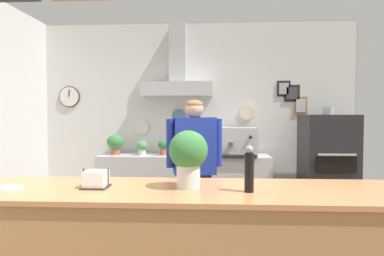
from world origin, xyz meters
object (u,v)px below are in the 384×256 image
object	(u,v)px
potted_sage	(163,146)
potted_thyme	(201,147)
espresso_machine	(238,142)
condiment_plate	(9,188)
potted_basil	(115,143)
potted_oregano	(142,147)
napkin_holder	(96,180)
pepper_grinder	(249,169)
shop_worker	(194,174)
pizza_oven	(327,170)
basil_vase	(188,156)

from	to	relation	value
potted_sage	potted_thyme	bearing A→B (deg)	-0.19
espresso_machine	condiment_plate	distance (m)	3.11
espresso_machine	potted_basil	distance (m)	1.74
potted_oregano	potted_thyme	size ratio (longest dim) A/B	0.94
potted_oregano	napkin_holder	xyz separation A→B (m)	(0.23, -2.57, 0.04)
potted_basil	potted_oregano	distance (m)	0.40
pepper_grinder	potted_thyme	bearing A→B (deg)	97.78
espresso_machine	potted_thyme	xyz separation A→B (m)	(-0.51, -0.00, -0.07)
potted_thyme	condiment_plate	bearing A→B (deg)	-113.22
shop_worker	espresso_machine	bearing A→B (deg)	-125.48
napkin_holder	pepper_grinder	world-z (taller)	pepper_grinder
potted_oregano	condiment_plate	world-z (taller)	potted_oregano
potted_thyme	pepper_grinder	size ratio (longest dim) A/B	0.77
potted_basil	potted_sage	distance (m)	0.70
potted_thyme	condiment_plate	size ratio (longest dim) A/B	1.31
potted_basil	condiment_plate	world-z (taller)	potted_basil
pizza_oven	pepper_grinder	world-z (taller)	pizza_oven
shop_worker	potted_sage	xyz separation A→B (m)	(-0.50, 1.28, 0.16)
potted_basil	potted_oregano	bearing A→B (deg)	-7.12
potted_basil	condiment_plate	bearing A→B (deg)	-87.94
potted_basil	basil_vase	bearing A→B (deg)	-64.88
potted_oregano	potted_thyme	distance (m)	0.83
shop_worker	basil_vase	distance (m)	1.33
pepper_grinder	espresso_machine	bearing A→B (deg)	86.88
espresso_machine	potted_thyme	world-z (taller)	espresso_machine
pizza_oven	napkin_holder	xyz separation A→B (m)	(-2.29, -2.46, 0.33)
shop_worker	espresso_machine	xyz separation A→B (m)	(0.54, 1.28, 0.23)
napkin_holder	pepper_grinder	size ratio (longest dim) A/B	0.60
espresso_machine	pepper_grinder	world-z (taller)	espresso_machine
potted_thyme	condiment_plate	world-z (taller)	potted_thyme
espresso_machine	napkin_holder	distance (m)	2.81
potted_oregano	pepper_grinder	size ratio (longest dim) A/B	0.73
shop_worker	basil_vase	xyz separation A→B (m)	(0.02, -1.28, 0.35)
shop_worker	pepper_grinder	bearing A→B (deg)	93.36
potted_thyme	pepper_grinder	xyz separation A→B (m)	(0.36, -2.65, 0.13)
shop_worker	potted_thyme	bearing A→B (deg)	-104.09
shop_worker	basil_vase	size ratio (longest dim) A/B	4.47
pepper_grinder	condiment_plate	size ratio (longest dim) A/B	1.69
potted_basil	basil_vase	size ratio (longest dim) A/B	0.79
pizza_oven	potted_basil	xyz separation A→B (m)	(-2.92, 0.17, 0.33)
potted_thyme	potted_basil	bearing A→B (deg)	177.91
napkin_holder	basil_vase	distance (m)	0.61
pizza_oven	potted_thyme	xyz separation A→B (m)	(-1.69, 0.12, 0.29)
potted_basil	pepper_grinder	xyz separation A→B (m)	(1.59, -2.69, 0.08)
potted_thyme	napkin_holder	world-z (taller)	napkin_holder
shop_worker	potted_sage	world-z (taller)	shop_worker
pepper_grinder	basil_vase	distance (m)	0.39
potted_oregano	condiment_plate	distance (m)	2.65
potted_basil	napkin_holder	bearing A→B (deg)	-76.49
potted_oregano	condiment_plate	xyz separation A→B (m)	(-0.30, -2.64, 0.00)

